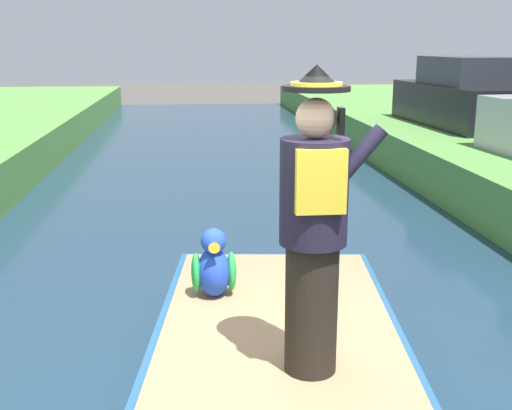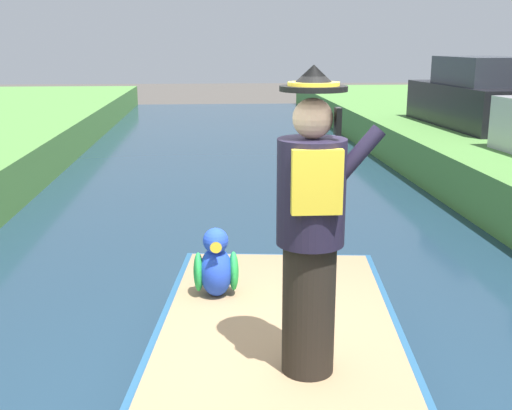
{
  "view_description": "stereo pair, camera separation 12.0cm",
  "coord_description": "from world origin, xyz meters",
  "px_view_note": "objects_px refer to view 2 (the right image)",
  "views": [
    {
      "loc": [
        -0.56,
        -3.79,
        2.67
      ],
      "look_at": [
        -0.12,
        0.34,
        1.61
      ],
      "focal_mm": 44.53,
      "sensor_mm": 36.0,
      "label": 1
    },
    {
      "loc": [
        -0.44,
        -3.8,
        2.67
      ],
      "look_at": [
        -0.12,
        0.34,
        1.61
      ],
      "focal_mm": 44.53,
      "sensor_mm": 36.0,
      "label": 2
    }
  ],
  "objects_px": {
    "boat": "(278,391)",
    "person_pirate": "(311,226)",
    "parked_car_dark": "(478,97)",
    "parrot_plush": "(216,266)"
  },
  "relations": [
    {
      "from": "boat",
      "to": "parrot_plush",
      "type": "bearing_deg",
      "value": 112.28
    },
    {
      "from": "person_pirate",
      "to": "parrot_plush",
      "type": "distance_m",
      "value": 1.52
    },
    {
      "from": "person_pirate",
      "to": "parked_car_dark",
      "type": "height_order",
      "value": "person_pirate"
    },
    {
      "from": "person_pirate",
      "to": "parrot_plush",
      "type": "relative_size",
      "value": 3.25
    },
    {
      "from": "person_pirate",
      "to": "parked_car_dark",
      "type": "relative_size",
      "value": 0.45
    },
    {
      "from": "person_pirate",
      "to": "parrot_plush",
      "type": "bearing_deg",
      "value": 123.51
    },
    {
      "from": "boat",
      "to": "person_pirate",
      "type": "relative_size",
      "value": 2.36
    },
    {
      "from": "person_pirate",
      "to": "boat",
      "type": "bearing_deg",
      "value": 128.43
    },
    {
      "from": "boat",
      "to": "parked_car_dark",
      "type": "bearing_deg",
      "value": 60.88
    },
    {
      "from": "person_pirate",
      "to": "parked_car_dark",
      "type": "xyz_separation_m",
      "value": [
        5.33,
        10.13,
        -0.12
      ]
    }
  ]
}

